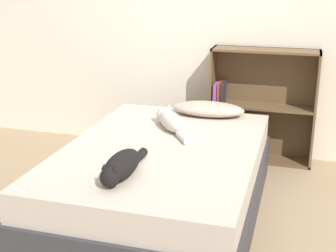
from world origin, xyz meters
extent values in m
plane|color=#997F60|center=(0.00, 0.00, 0.00)|extent=(8.00, 8.00, 0.00)
cube|color=silver|center=(0.00, 1.41, 1.25)|extent=(8.00, 0.06, 2.50)
cube|color=#333338|center=(0.00, 0.00, 0.16)|extent=(1.34, 1.96, 0.33)
cube|color=#C1B2A3|center=(0.00, 0.00, 0.42)|extent=(1.30, 1.90, 0.19)
ellipsoid|color=#B29E8E|center=(0.16, 0.80, 0.58)|extent=(0.61, 0.29, 0.12)
ellipsoid|color=beige|center=(-0.04, 0.36, 0.59)|extent=(0.34, 0.41, 0.14)
sphere|color=beige|center=(-0.13, 0.51, 0.59)|extent=(0.13, 0.13, 0.13)
cone|color=beige|center=(-0.16, 0.49, 0.66)|extent=(0.04, 0.04, 0.03)
cone|color=beige|center=(-0.10, 0.53, 0.66)|extent=(0.04, 0.04, 0.03)
cylinder|color=beige|center=(0.11, 0.14, 0.55)|extent=(0.14, 0.18, 0.05)
ellipsoid|color=black|center=(-0.08, -0.55, 0.60)|extent=(0.17, 0.40, 0.15)
sphere|color=black|center=(-0.08, -0.72, 0.59)|extent=(0.11, 0.11, 0.11)
cone|color=black|center=(-0.05, -0.72, 0.65)|extent=(0.04, 0.04, 0.03)
cone|color=black|center=(-0.11, -0.72, 0.65)|extent=(0.04, 0.04, 0.03)
cylinder|color=black|center=(-0.07, -0.29, 0.55)|extent=(0.06, 0.18, 0.06)
cube|color=brown|center=(0.11, 1.24, 0.52)|extent=(0.02, 0.26, 1.03)
cube|color=brown|center=(1.03, 1.24, 0.52)|extent=(0.02, 0.26, 1.03)
cube|color=brown|center=(0.57, 1.24, 0.01)|extent=(0.94, 0.26, 0.02)
cube|color=brown|center=(0.57, 1.24, 1.02)|extent=(0.94, 0.26, 0.02)
cube|color=brown|center=(0.57, 1.24, 0.52)|extent=(0.90, 0.26, 0.02)
cube|color=brown|center=(0.57, 1.36, 0.52)|extent=(0.94, 0.02, 1.03)
cube|color=#8C4C99|center=(0.15, 1.20, 0.62)|extent=(0.03, 0.16, 0.19)
cube|color=#B7332D|center=(0.18, 1.20, 0.62)|extent=(0.02, 0.16, 0.19)
cube|color=#232328|center=(0.22, 1.20, 0.63)|extent=(0.03, 0.16, 0.20)
camera|label=1|loc=(0.89, -2.90, 1.67)|focal=50.00mm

